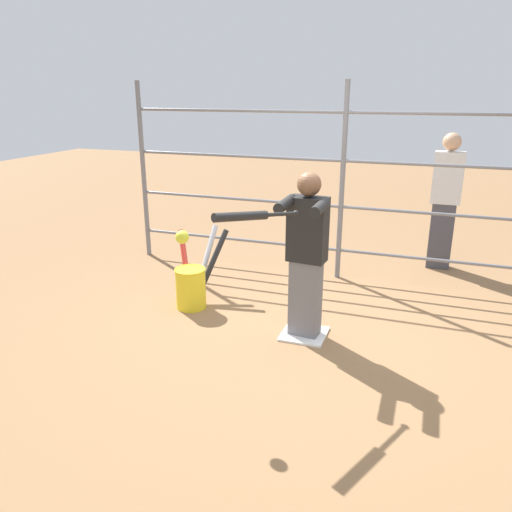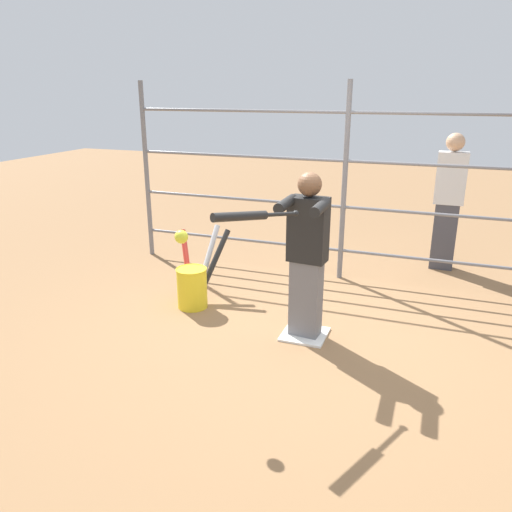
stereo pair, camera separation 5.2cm
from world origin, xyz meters
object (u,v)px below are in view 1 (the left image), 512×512
Objects in this scene: softball_in_flight at (182,237)px; bystander_behind_fence at (445,200)px; bat_bucket at (193,284)px; baseball_bat_swinging at (249,216)px; batter at (306,252)px.

bystander_behind_fence reaches higher than softball_in_flight.
bat_bucket is 3.27m from bystander_behind_fence.
baseball_bat_swinging is 0.43× the size of bystander_behind_fence.
batter is 0.90× the size of bystander_behind_fence.
batter is 1.42m from bat_bucket.
bystander_behind_fence is (-2.40, -2.12, 0.63)m from bat_bucket.
baseball_bat_swinging is at bearing 66.70° from bystander_behind_fence.
softball_in_flight is 0.06× the size of bystander_behind_fence.
bystander_behind_fence is at bearing -115.38° from batter.
batter is 1.29m from softball_in_flight.
baseball_bat_swinging reaches higher than bat_bucket.
bat_bucket is (1.03, -1.08, -1.06)m from baseball_bat_swinging.
batter is 1.88× the size of bat_bucket.
bat_bucket is 0.48× the size of bystander_behind_fence.
softball_in_flight reaches higher than bat_bucket.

